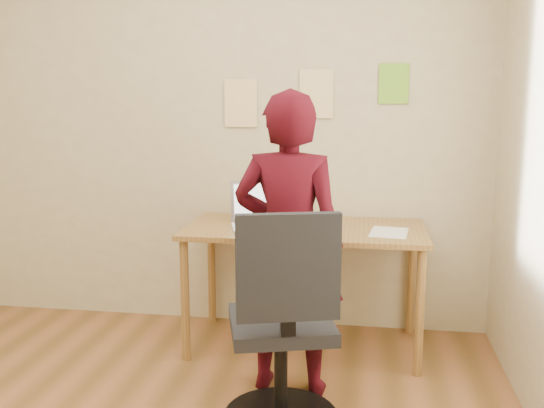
% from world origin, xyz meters
% --- Properties ---
extents(room, '(3.58, 3.58, 2.78)m').
position_xyz_m(room, '(0.00, 0.00, 1.35)').
color(room, brown).
rests_on(room, ground).
extents(desk, '(1.40, 0.70, 0.74)m').
position_xyz_m(desk, '(0.62, 1.38, 0.65)').
color(desk, olive).
rests_on(desk, ground).
extents(laptop, '(0.43, 0.41, 0.26)m').
position_xyz_m(laptop, '(0.37, 1.34, 0.79)').
color(laptop, silver).
rests_on(laptop, desk).
extents(paper_sheet, '(0.24, 0.31, 0.00)m').
position_xyz_m(paper_sheet, '(1.10, 1.31, 0.74)').
color(paper_sheet, white).
rests_on(paper_sheet, desk).
extents(phone, '(0.08, 0.14, 0.01)m').
position_xyz_m(phone, '(0.79, 1.22, 0.75)').
color(phone, black).
rests_on(phone, desk).
extents(wall_note_left, '(0.21, 0.00, 0.30)m').
position_xyz_m(wall_note_left, '(0.16, 1.74, 1.45)').
color(wall_note_left, '#FFDB98').
rests_on(wall_note_left, room).
extents(wall_note_mid, '(0.21, 0.00, 0.30)m').
position_xyz_m(wall_note_mid, '(0.65, 1.74, 1.51)').
color(wall_note_mid, '#FFDB98').
rests_on(wall_note_mid, room).
extents(wall_note_right, '(0.18, 0.00, 0.24)m').
position_xyz_m(wall_note_right, '(1.12, 1.74, 1.57)').
color(wall_note_right, '#80CC2D').
rests_on(wall_note_right, room).
extents(office_chair, '(0.56, 0.57, 1.03)m').
position_xyz_m(office_chair, '(0.62, 0.44, 0.44)').
color(office_chair, black).
rests_on(office_chair, ground).
extents(person, '(0.59, 0.41, 1.54)m').
position_xyz_m(person, '(0.59, 0.84, 0.77)').
color(person, '#3D0811').
rests_on(person, ground).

